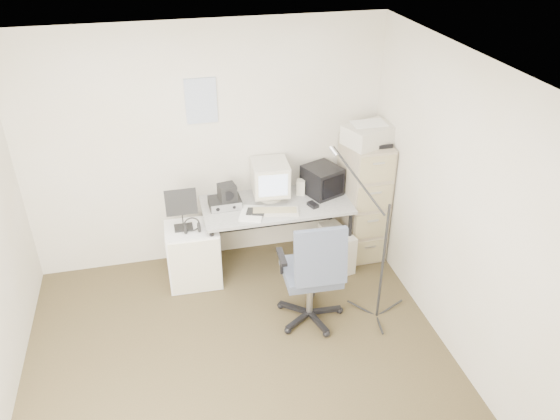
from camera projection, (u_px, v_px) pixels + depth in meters
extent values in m
cube|color=#423720|center=(243.00, 372.00, 4.57)|extent=(3.60, 3.60, 0.01)
cube|color=white|center=(228.00, 78.00, 3.29)|extent=(3.60, 3.60, 0.01)
cube|color=silver|center=(207.00, 149.00, 5.44)|extent=(3.60, 0.02, 2.50)
cube|color=silver|center=(462.00, 218.00, 4.29)|extent=(0.02, 3.60, 2.50)
cube|color=white|center=(201.00, 101.00, 5.17)|extent=(0.30, 0.02, 0.44)
cube|color=gray|center=(363.00, 198.00, 5.79)|extent=(0.40, 0.60, 1.30)
cube|color=beige|center=(370.00, 134.00, 5.38)|extent=(0.57, 0.48, 0.19)
cube|color=beige|center=(276.00, 234.00, 5.72)|extent=(1.50, 0.70, 0.73)
cube|color=beige|center=(270.00, 181.00, 5.53)|extent=(0.39, 0.40, 0.40)
cube|color=black|center=(322.00, 180.00, 5.65)|extent=(0.43, 0.44, 0.30)
cube|color=beige|center=(301.00, 187.00, 5.66)|extent=(0.11, 0.11, 0.16)
cube|color=beige|center=(275.00, 211.00, 5.37)|extent=(0.49, 0.26, 0.03)
cube|color=black|center=(313.00, 205.00, 5.47)|extent=(0.11, 0.13, 0.04)
cube|color=black|center=(225.00, 203.00, 5.46)|extent=(0.32, 0.24, 0.09)
cube|color=black|center=(227.00, 192.00, 5.38)|extent=(0.19, 0.18, 0.16)
cube|color=white|center=(252.00, 213.00, 5.34)|extent=(0.31, 0.35, 0.02)
cube|color=beige|center=(337.00, 248.00, 5.75)|extent=(0.30, 0.49, 0.43)
cube|color=#505767|center=(311.00, 270.00, 4.86)|extent=(0.66, 0.66, 1.10)
cube|color=white|center=(194.00, 255.00, 5.46)|extent=(0.53, 0.43, 0.64)
cube|color=black|center=(182.00, 209.00, 5.19)|extent=(0.33, 0.25, 0.44)
torus|color=black|center=(192.00, 227.00, 5.21)|extent=(0.19, 0.19, 0.03)
cylinder|color=black|center=(385.00, 246.00, 4.76)|extent=(0.03, 0.03, 1.58)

